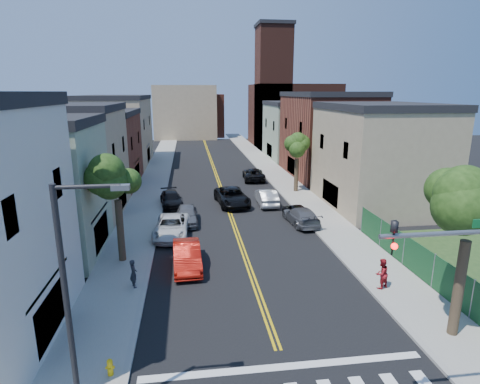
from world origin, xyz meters
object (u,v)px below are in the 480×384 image
object	(u,v)px
silver_car_right	(267,197)
fire_hydrant	(110,367)
black_car_right	(297,211)
pedestrian_right	(381,274)
white_pickup	(172,227)
black_suv_lane	(232,197)
grey_car_right	(301,216)
red_sedan	(187,256)
dark_car_right_far	(254,174)
grey_car_left	(187,215)
black_car_left	(171,199)
pedestrian_left	(133,273)

from	to	relation	value
silver_car_right	fire_hydrant	size ratio (longest dim) A/B	6.89
black_car_right	pedestrian_right	size ratio (longest dim) A/B	2.28
white_pickup	black_suv_lane	world-z (taller)	black_suv_lane
grey_car_right	black_car_right	size ratio (longest dim) A/B	1.25
red_sedan	black_car_right	xyz separation A→B (m)	(9.30, 8.45, -0.11)
silver_car_right	dark_car_right_far	world-z (taller)	silver_car_right
white_pickup	grey_car_left	world-z (taller)	white_pickup
grey_car_left	grey_car_right	world-z (taller)	grey_car_left
black_car_left	black_suv_lane	world-z (taller)	black_suv_lane
pedestrian_left	pedestrian_right	size ratio (longest dim) A/B	0.94
silver_car_right	grey_car_left	bearing A→B (deg)	32.32
silver_car_right	dark_car_right_far	distance (m)	10.83
white_pickup	grey_car_left	bearing A→B (deg)	71.05
white_pickup	grey_car_right	bearing A→B (deg)	11.50
black_car_left	grey_car_left	bearing A→B (deg)	-82.56
dark_car_right_far	pedestrian_left	size ratio (longest dim) A/B	3.34
black_car_right	silver_car_right	xyz separation A→B (m)	(-1.70, 4.59, 0.11)
black_car_right	silver_car_right	world-z (taller)	silver_car_right
grey_car_left	white_pickup	bearing A→B (deg)	-112.10
black_suv_lane	red_sedan	bearing A→B (deg)	-114.05
pedestrian_right	black_suv_lane	bearing A→B (deg)	-94.12
grey_car_right	fire_hydrant	distance (m)	20.48
pedestrian_left	white_pickup	bearing A→B (deg)	-35.45
grey_car_right	pedestrian_right	size ratio (longest dim) A/B	2.85
silver_car_right	white_pickup	bearing A→B (deg)	41.01
white_pickup	black_car_left	bearing A→B (deg)	96.20
black_suv_lane	pedestrian_left	world-z (taller)	pedestrian_left
grey_car_right	pedestrian_left	size ratio (longest dim) A/B	3.04
black_car_left	dark_car_right_far	size ratio (longest dim) A/B	0.87
black_suv_lane	dark_car_right_far	bearing A→B (deg)	63.56
dark_car_right_far	red_sedan	bearing A→B (deg)	75.01
red_sedan	black_car_left	xyz separation A→B (m)	(-1.49, 13.82, -0.10)
black_car_right	pedestrian_right	distance (m)	12.78
grey_car_left	black_suv_lane	size ratio (longest dim) A/B	0.75
black_car_left	dark_car_right_far	world-z (taller)	dark_car_right_far
grey_car_left	black_car_left	size ratio (longest dim) A/B	0.95
silver_car_right	pedestrian_right	world-z (taller)	pedestrian_right
black_car_right	pedestrian_right	world-z (taller)	pedestrian_right
red_sedan	black_suv_lane	bearing A→B (deg)	69.57
dark_car_right_far	pedestrian_right	world-z (taller)	pedestrian_right
white_pickup	grey_car_right	size ratio (longest dim) A/B	1.11
black_car_left	black_suv_lane	size ratio (longest dim) A/B	0.79
white_pickup	black_suv_lane	distance (m)	9.45
black_car_left	pedestrian_left	world-z (taller)	pedestrian_left
red_sedan	dark_car_right_far	bearing A→B (deg)	68.51
red_sedan	pedestrian_left	bearing A→B (deg)	-143.33
grey_car_left	grey_car_right	distance (m)	9.39
grey_car_left	dark_car_right_far	distance (m)	17.48
white_pickup	black_car_right	bearing A→B (deg)	18.64
black_car_left	pedestrian_right	size ratio (longest dim) A/B	2.71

